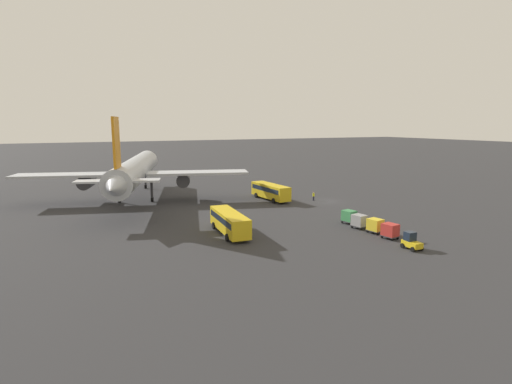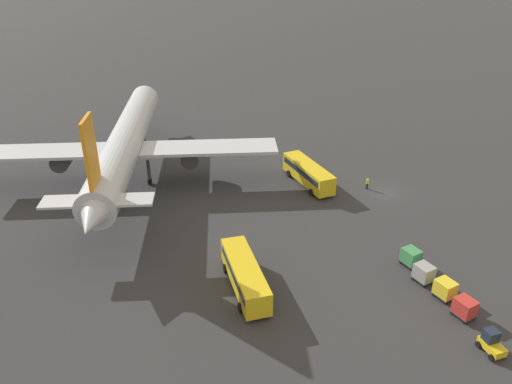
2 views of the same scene
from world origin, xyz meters
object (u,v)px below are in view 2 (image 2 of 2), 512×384
(worker_person, at_px, (367,183))
(cargo_cart_green, at_px, (411,256))
(cargo_cart_yellow, at_px, (445,289))
(cargo_cart_red, at_px, (465,307))
(shuttle_bus_far, at_px, (245,274))
(airplane, at_px, (126,143))
(shuttle_bus_near, at_px, (308,172))
(baggage_tug, at_px, (492,343))
(cargo_cart_grey, at_px, (424,273))

(worker_person, distance_m, cargo_cart_green, 19.04)
(cargo_cart_yellow, height_order, cargo_cart_green, same)
(cargo_cart_red, distance_m, cargo_cart_green, 9.00)
(shuttle_bus_far, distance_m, cargo_cart_green, 18.96)
(airplane, height_order, cargo_cart_red, airplane)
(shuttle_bus_near, xyz_separation_m, baggage_tug, (-36.10, -0.64, -0.96))
(cargo_cart_red, bearing_deg, cargo_cart_yellow, -2.40)
(shuttle_bus_far, bearing_deg, cargo_cart_grey, -102.55)
(cargo_cart_green, bearing_deg, worker_person, -17.21)
(shuttle_bus_near, xyz_separation_m, shuttle_bus_far, (-20.09, 16.99, -0.06))
(airplane, xyz_separation_m, cargo_cart_grey, (-36.21, -25.90, -4.92))
(cargo_cart_red, distance_m, cargo_cart_grey, 6.00)
(worker_person, height_order, cargo_cart_yellow, cargo_cart_yellow)
(baggage_tug, xyz_separation_m, cargo_cart_yellow, (7.42, -0.94, 0.25))
(airplane, bearing_deg, cargo_cart_green, -124.88)
(shuttle_bus_near, relative_size, cargo_cart_grey, 5.03)
(baggage_tug, bearing_deg, cargo_cart_green, -2.53)
(cargo_cart_grey, bearing_deg, cargo_cart_red, -178.11)
(cargo_cart_green, bearing_deg, cargo_cart_yellow, 178.00)
(airplane, xyz_separation_m, cargo_cart_red, (-42.20, -26.10, -4.92))
(worker_person, bearing_deg, shuttle_bus_near, 58.78)
(worker_person, bearing_deg, airplane, 64.90)
(cargo_cart_red, relative_size, cargo_cart_green, 1.00)
(airplane, distance_m, cargo_cart_grey, 44.79)
(shuttle_bus_far, xyz_separation_m, cargo_cart_red, (-11.59, -18.44, -0.65))
(airplane, bearing_deg, cargo_cart_grey, -127.82)
(baggage_tug, distance_m, cargo_cart_yellow, 7.48)
(shuttle_bus_far, relative_size, cargo_cart_grey, 4.93)
(baggage_tug, distance_m, cargo_cart_green, 13.47)
(shuttle_bus_near, relative_size, cargo_cart_yellow, 5.03)
(shuttle_bus_near, height_order, cargo_cart_red, shuttle_bus_near)
(cargo_cart_grey, relative_size, cargo_cart_green, 1.00)
(shuttle_bus_near, height_order, worker_person, shuttle_bus_near)
(baggage_tug, bearing_deg, airplane, 30.84)
(cargo_cart_yellow, bearing_deg, worker_person, -13.58)
(cargo_cart_grey, bearing_deg, airplane, 35.58)
(airplane, distance_m, shuttle_bus_far, 31.85)
(airplane, distance_m, cargo_cart_red, 49.87)
(shuttle_bus_far, relative_size, cargo_cart_red, 4.93)
(shuttle_bus_near, distance_m, cargo_cart_yellow, 28.74)
(shuttle_bus_far, xyz_separation_m, cargo_cart_grey, (-5.59, -18.24, -0.65))
(cargo_cart_grey, bearing_deg, shuttle_bus_far, 72.95)
(airplane, height_order, worker_person, airplane)
(cargo_cart_green, bearing_deg, cargo_cart_grey, 169.93)
(cargo_cart_red, bearing_deg, shuttle_bus_near, 2.62)
(cargo_cart_grey, bearing_deg, cargo_cart_yellow, -173.84)
(airplane, xyz_separation_m, baggage_tug, (-46.63, -25.29, -5.17))
(baggage_tug, xyz_separation_m, cargo_cart_grey, (10.42, -0.62, 0.25))
(cargo_cart_yellow, xyz_separation_m, cargo_cart_grey, (3.00, 0.32, 0.00))
(baggage_tug, xyz_separation_m, worker_person, (31.61, -6.78, -0.07))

